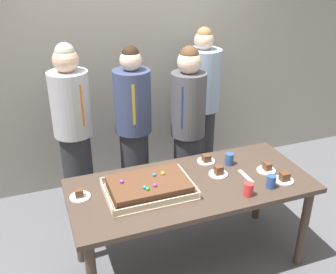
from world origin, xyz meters
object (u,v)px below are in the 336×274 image
at_px(plated_slice_near_right, 206,159).
at_px(plated_slice_center_front, 218,172).
at_px(plated_slice_near_left, 284,178).
at_px(plated_slice_far_right, 267,168).
at_px(person_green_shirt_behind, 74,135).
at_px(sheet_cake, 149,187).
at_px(plated_slice_far_left, 80,195).
at_px(person_striped_tie_right, 201,109).
at_px(drink_cup_nearest, 271,182).
at_px(drink_cup_far_end, 248,189).
at_px(party_table, 191,194).
at_px(person_far_right_suit, 188,129).
at_px(cake_server_utensil, 246,176).
at_px(drink_cup_middle, 229,159).
at_px(person_serving_front, 134,133).

relative_size(plated_slice_near_right, plated_slice_center_front, 1.00).
xyz_separation_m(plated_slice_near_left, plated_slice_center_front, (-0.43, 0.26, 0.00)).
height_order(plated_slice_far_right, person_green_shirt_behind, person_green_shirt_behind).
relative_size(sheet_cake, plated_slice_center_front, 4.24).
relative_size(plated_slice_far_left, person_striped_tie_right, 0.09).
relative_size(drink_cup_nearest, drink_cup_far_end, 1.00).
height_order(party_table, drink_cup_far_end, drink_cup_far_end).
xyz_separation_m(plated_slice_near_right, person_striped_tie_right, (0.34, 0.85, 0.09)).
bearing_deg(person_green_shirt_behind, person_far_right_suit, 57.08).
bearing_deg(drink_cup_far_end, person_striped_tie_right, 79.03).
relative_size(drink_cup_nearest, cake_server_utensil, 0.50).
xyz_separation_m(party_table, plated_slice_center_front, (0.25, 0.05, 0.12)).
bearing_deg(person_far_right_suit, cake_server_utensil, 50.69).
distance_m(plated_slice_far_left, plated_slice_center_front, 1.08).
height_order(sheet_cake, plated_slice_center_front, sheet_cake).
relative_size(sheet_cake, plated_slice_near_right, 4.24).
bearing_deg(person_green_shirt_behind, drink_cup_middle, 33.08).
xyz_separation_m(drink_cup_middle, drink_cup_far_end, (-0.09, -0.45, 0.00)).
height_order(sheet_cake, plated_slice_near_left, sheet_cake).
relative_size(plated_slice_center_front, drink_cup_middle, 1.50).
distance_m(person_striped_tie_right, person_far_right_suit, 0.48).
bearing_deg(drink_cup_nearest, drink_cup_middle, 106.85).
height_order(drink_cup_nearest, person_striped_tie_right, person_striped_tie_right).
distance_m(plated_slice_near_right, drink_cup_far_end, 0.56).
bearing_deg(party_table, plated_slice_center_front, 10.61).
relative_size(plated_slice_near_left, person_serving_front, 0.09).
xyz_separation_m(plated_slice_near_left, person_far_right_suit, (-0.40, 0.97, 0.07)).
height_order(plated_slice_near_right, drink_cup_middle, drink_cup_middle).
xyz_separation_m(drink_cup_nearest, person_green_shirt_behind, (-1.28, 1.17, 0.07)).
height_order(plated_slice_near_left, person_green_shirt_behind, person_green_shirt_behind).
distance_m(plated_slice_center_front, drink_cup_middle, 0.20).
relative_size(plated_slice_far_left, person_far_right_suit, 0.09).
bearing_deg(sheet_cake, cake_server_utensil, -4.33).
height_order(plated_slice_near_right, cake_server_utensil, plated_slice_near_right).
distance_m(plated_slice_near_left, plated_slice_far_left, 1.54).
bearing_deg(person_striped_tie_right, person_far_right_suit, -0.17).
bearing_deg(cake_server_utensil, plated_slice_far_left, 172.54).
xyz_separation_m(party_table, plated_slice_far_right, (0.64, -0.03, 0.11)).
bearing_deg(plated_slice_center_front, drink_cup_nearest, -46.23).
xyz_separation_m(party_table, sheet_cake, (-0.34, 0.00, 0.14)).
bearing_deg(cake_server_utensil, plated_slice_center_front, 151.79).
height_order(person_green_shirt_behind, person_far_right_suit, person_green_shirt_behind).
distance_m(sheet_cake, plated_slice_far_right, 0.98).
relative_size(plated_slice_near_right, plated_slice_far_right, 1.00).
bearing_deg(person_striped_tie_right, plated_slice_far_left, -14.66).
relative_size(party_table, sheet_cake, 2.92).
bearing_deg(person_serving_front, drink_cup_middle, 50.73).
xyz_separation_m(party_table, person_green_shirt_behind, (-0.74, 0.92, 0.22)).
bearing_deg(plated_slice_far_right, person_far_right_suit, 114.51).
bearing_deg(plated_slice_center_front, plated_slice_far_right, -11.33).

